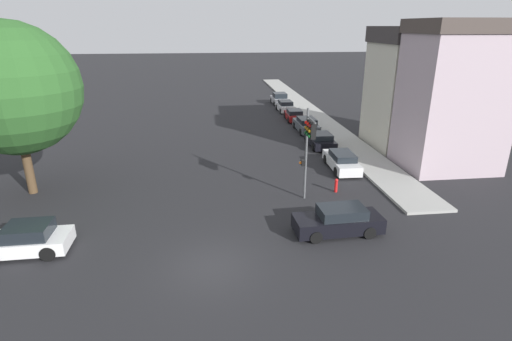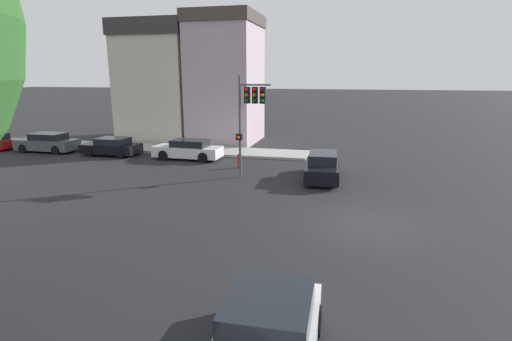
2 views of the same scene
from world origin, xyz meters
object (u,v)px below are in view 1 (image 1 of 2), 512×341
Objects in this scene: crossing_car_0 at (339,221)px; parked_car_3 at (294,115)px; traffic_signal at (309,138)px; fire_hydrant at (336,185)px; crossing_car_1 at (27,239)px; parked_car_5 at (280,99)px; parked_car_4 at (285,106)px; parked_car_0 at (342,161)px; parked_car_2 at (306,125)px; parked_car_1 at (320,140)px; street_tree at (12,89)px.

crossing_car_0 is 1.13× the size of parked_car_3.
traffic_signal is 6.20× the size of fire_hydrant.
parked_car_5 is at bearing -118.15° from crossing_car_1.
parked_car_4 is at bearing 2.30° from parked_car_3.
parked_car_5 is 31.02m from fire_hydrant.
parked_car_0 is 1.18× the size of parked_car_5.
parked_car_5 is (0.05, 26.79, 0.06)m from parked_car_0.
fire_hydrant is (1.57, 5.31, -0.21)m from crossing_car_0.
fire_hydrant is (2.31, 1.32, -3.61)m from traffic_signal.
crossing_car_0 is 15.22m from crossing_car_1.
parked_car_4 is (3.18, 31.17, -0.04)m from crossing_car_0.
parked_car_2 is (0.10, 11.54, 0.02)m from parked_car_0.
parked_car_3 reaches higher than fire_hydrant.
parked_car_0 is at bearing 179.65° from parked_car_1.
traffic_signal is at bearing -11.78° from street_tree.
crossing_car_1 reaches higher than parked_car_3.
parked_car_0 reaches higher than fire_hydrant.
parked_car_2 is at bearing 0.96° from parked_car_0.
traffic_signal is at bearing -150.33° from fire_hydrant.
parked_car_0 is at bearing 5.10° from street_tree.
traffic_signal is (17.23, -3.59, -2.57)m from street_tree.
crossing_car_1 is (-15.22, -0.05, -0.01)m from crossing_car_0.
parked_car_4 is at bearing 1.79° from parked_car_0.
street_tree is 10.08m from crossing_car_1.
parked_car_1 is at bearing 178.79° from parked_car_2.
parked_car_3 is at bearing -99.63° from crossing_car_0.
parked_car_0 is (18.54, 9.54, -0.02)m from crossing_car_1.
traffic_signal is at bearing -165.44° from crossing_car_1.
parked_car_4 is (-0.17, 15.69, 0.04)m from parked_car_1.
crossing_car_0 is at bearing 170.20° from parked_car_2.
street_tree is 23.52m from parked_car_1.
crossing_car_0 is (0.74, -4.00, -3.40)m from traffic_signal.
parked_car_0 is 1.03× the size of parked_car_2.
parked_car_1 is 1.01× the size of parked_car_5.
parked_car_4 is 1.02× the size of parked_car_5.
street_tree is at bearing -25.42° from crossing_car_0.
traffic_signal is at bearing -82.04° from crossing_car_0.
crossing_car_0 is 36.43m from parked_car_5.
crossing_car_0 reaches higher than crossing_car_1.
street_tree reaches higher than parked_car_1.
parked_car_4 is at bearing -98.35° from crossing_car_0.
street_tree is 2.72× the size of crossing_car_1.
parked_car_5 is (3.37, 36.28, 0.03)m from crossing_car_0.
traffic_signal is 1.24× the size of parked_car_2.
parked_car_1 is (18.58, 15.53, -0.07)m from crossing_car_1.
parked_car_2 reaches higher than parked_car_3.
parked_car_1 reaches higher than parked_car_3.
parked_car_2 reaches higher than parked_car_4.
crossing_car_1 is 32.05m from parked_car_3.
parked_car_1 is 0.99× the size of parked_car_4.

